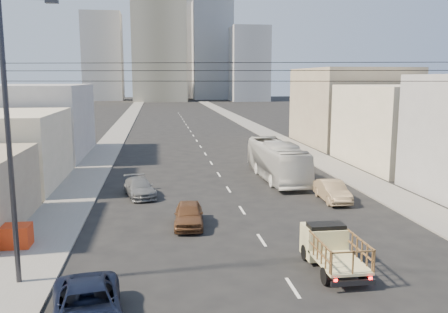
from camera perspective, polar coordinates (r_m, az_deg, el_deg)
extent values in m
plane|color=black|center=(19.16, 10.03, -17.80)|extent=(420.00, 420.00, 0.00)
cube|color=slate|center=(86.81, -12.20, 3.48)|extent=(3.50, 180.00, 0.12)
cube|color=slate|center=(88.29, 3.22, 3.77)|extent=(3.50, 180.00, 0.12)
cube|color=silver|center=(20.87, 8.28, -15.36)|extent=(0.15, 2.00, 0.01)
cube|color=silver|center=(26.26, 4.55, -9.99)|extent=(0.15, 2.00, 0.01)
cube|color=silver|center=(31.86, 2.19, -6.46)|extent=(0.15, 2.00, 0.01)
cube|color=silver|center=(37.59, 0.55, -3.99)|extent=(0.15, 2.00, 0.01)
cube|color=silver|center=(43.39, -0.64, -2.17)|extent=(0.15, 2.00, 0.01)
cube|color=silver|center=(49.24, -1.54, -0.78)|extent=(0.15, 2.00, 0.01)
cube|color=silver|center=(55.12, -2.26, 0.31)|extent=(0.15, 2.00, 0.01)
cube|color=silver|center=(61.03, -2.83, 1.19)|extent=(0.15, 2.00, 0.01)
cube|color=silver|center=(66.95, -3.31, 1.92)|extent=(0.15, 2.00, 0.01)
cube|color=silver|center=(72.88, -3.71, 2.53)|extent=(0.15, 2.00, 0.01)
cube|color=silver|center=(78.83, -4.04, 3.04)|extent=(0.15, 2.00, 0.01)
cube|color=silver|center=(84.78, -4.33, 3.49)|extent=(0.15, 2.00, 0.01)
cube|color=silver|center=(90.74, -4.59, 3.87)|extent=(0.15, 2.00, 0.01)
cube|color=silver|center=(96.70, -4.81, 4.21)|extent=(0.15, 2.00, 0.01)
cube|color=silver|center=(102.67, -5.01, 4.51)|extent=(0.15, 2.00, 0.01)
cube|color=silver|center=(108.64, -5.18, 4.77)|extent=(0.15, 2.00, 0.01)
cube|color=silver|center=(114.62, -5.34, 5.01)|extent=(0.15, 2.00, 0.01)
cube|color=silver|center=(120.59, -5.48, 5.23)|extent=(0.15, 2.00, 0.01)
cube|color=beige|center=(22.03, 13.68, -12.20)|extent=(1.90, 3.00, 0.12)
cube|color=beige|center=(23.69, 11.90, -9.93)|extent=(1.90, 1.60, 1.50)
cube|color=black|center=(23.28, 12.16, -8.73)|extent=(1.70, 0.90, 0.70)
cube|color=#2D2D33|center=(20.83, 15.27, -14.47)|extent=(1.90, 0.12, 0.22)
cube|color=#FF0C0C|center=(20.50, 13.30, -14.33)|extent=(0.15, 0.05, 0.12)
cube|color=#FF0C0C|center=(21.07, 17.22, -13.84)|extent=(0.15, 0.05, 0.12)
cylinder|color=black|center=(23.71, 9.80, -11.32)|extent=(0.25, 0.76, 0.76)
cylinder|color=black|center=(24.26, 13.69, -10.96)|extent=(0.25, 0.76, 0.76)
cylinder|color=black|center=(21.26, 12.17, -13.89)|extent=(0.25, 0.76, 0.76)
cylinder|color=black|center=(21.88, 16.47, -13.39)|extent=(0.25, 0.76, 0.76)
imported|color=black|center=(18.10, -16.11, -17.12)|extent=(3.23, 5.64, 1.48)
imported|color=silver|center=(41.46, 6.37, -0.48)|extent=(2.91, 11.78, 3.27)
imported|color=brown|center=(28.44, -4.26, -6.96)|extent=(2.00, 4.31, 1.43)
imported|color=#917755|center=(34.84, 12.90, -4.08)|extent=(1.69, 4.49, 1.46)
imported|color=slate|center=(35.89, -10.13, -3.69)|extent=(2.83, 4.91, 1.34)
cylinder|color=#2D2D33|center=(21.20, -24.44, 1.21)|extent=(0.22, 0.22, 12.00)
cube|color=#2D2D33|center=(20.76, -20.02, 17.13)|extent=(0.50, 0.25, 0.15)
cylinder|color=black|center=(18.50, 9.41, 11.10)|extent=(23.01, 5.02, 0.02)
cylinder|color=black|center=(18.49, 9.38, 10.17)|extent=(23.01, 5.02, 0.02)
cylinder|color=black|center=(18.49, 9.35, 8.93)|extent=(23.01, 5.02, 0.02)
cube|color=red|center=(27.11, -24.04, -9.50)|extent=(1.80, 1.20, 0.38)
cube|color=red|center=(26.99, -24.09, -8.73)|extent=(1.80, 1.20, 0.38)
cube|color=red|center=(26.88, -24.14, -7.96)|extent=(1.80, 1.20, 0.38)
cube|color=#BDB798|center=(50.96, 21.38, 3.46)|extent=(11.00, 14.00, 8.00)
cube|color=gray|center=(65.44, 14.94, 5.84)|extent=(12.00, 16.00, 10.00)
cube|color=gray|center=(57.09, -22.31, 3.97)|extent=(12.00, 16.00, 8.00)
cube|color=gray|center=(187.37, -7.88, 15.85)|extent=(20.00, 20.00, 60.00)
cube|color=#969A9F|center=(202.83, -1.46, 12.60)|extent=(16.00, 16.00, 40.00)
cube|color=#969A9F|center=(197.39, -14.34, 11.53)|extent=(15.00, 15.00, 34.00)
cube|color=gray|center=(216.86, -5.17, 12.89)|extent=(18.00, 18.00, 44.00)
cube|color=#969A9F|center=(184.67, 3.05, 11.04)|extent=(14.00, 14.00, 28.00)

